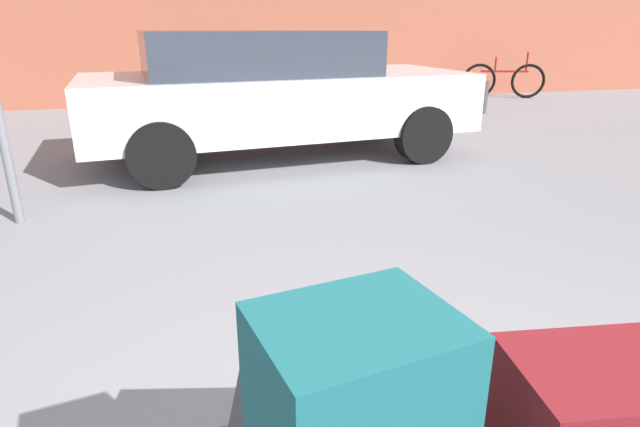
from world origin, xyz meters
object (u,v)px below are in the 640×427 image
at_px(duffel_bag_maroon_topmost_pile, 618,416).
at_px(bollard_kerb_mid, 410,100).
at_px(bollard_kerb_near, 340,102).
at_px(parked_car, 274,92).
at_px(bicycle_leaning, 504,80).
at_px(bollard_kerb_far, 481,97).

relative_size(duffel_bag_maroon_topmost_pile, bollard_kerb_mid, 0.76).
bearing_deg(bollard_kerb_near, duffel_bag_maroon_topmost_pile, -103.21).
distance_m(bollard_kerb_near, bollard_kerb_mid, 1.26).
bearing_deg(duffel_bag_maroon_topmost_pile, bollard_kerb_near, 84.93).
relative_size(duffel_bag_maroon_topmost_pile, bollard_kerb_near, 0.76).
distance_m(parked_car, bollard_kerb_mid, 3.71).
bearing_deg(bollard_kerb_mid, duffel_bag_maroon_topmost_pile, -111.63).
bearing_deg(bicycle_leaning, bollard_kerb_far, -132.40).
bearing_deg(parked_car, duffel_bag_maroon_topmost_pile, -93.13).
bearing_deg(bicycle_leaning, bollard_kerb_mid, -149.30).
distance_m(parked_car, bollard_kerb_far, 4.82).
xyz_separation_m(duffel_bag_maroon_topmost_pile, parked_car, (0.29, 5.38, 0.01)).
bearing_deg(bollard_kerb_mid, bollard_kerb_far, 0.00).
relative_size(bollard_kerb_near, bollard_kerb_mid, 1.00).
height_order(parked_car, bollard_kerb_near, parked_car).
xyz_separation_m(duffel_bag_maroon_topmost_pile, bollard_kerb_mid, (3.08, 7.77, -0.47)).
bearing_deg(parked_car, bicycle_leaning, 35.83).
xyz_separation_m(bicycle_leaning, bollard_kerb_mid, (-2.98, -1.77, -0.09)).
height_order(bicycle_leaning, bollard_kerb_mid, bicycle_leaning).
relative_size(duffel_bag_maroon_topmost_pile, bicycle_leaning, 0.25).
xyz_separation_m(duffel_bag_maroon_topmost_pile, bollard_kerb_near, (1.82, 7.77, -0.47)).
xyz_separation_m(parked_car, bollard_kerb_far, (4.15, 2.39, -0.48)).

